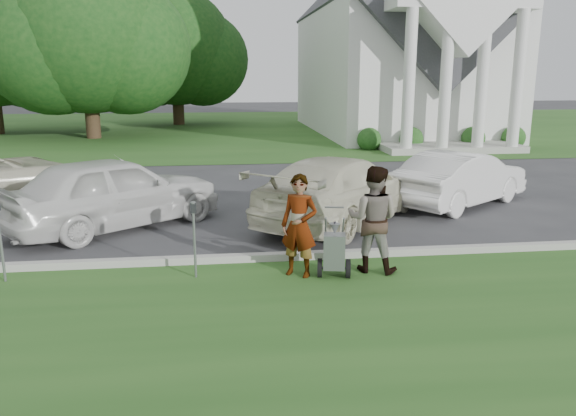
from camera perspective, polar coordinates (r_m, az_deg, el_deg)
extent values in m
plane|color=#333335|center=(10.00, 1.09, -6.32)|extent=(120.00, 120.00, 0.00)
cube|color=#244E1A|center=(7.29, 4.53, -14.22)|extent=(80.00, 7.00, 0.01)
cube|color=#244E1A|center=(36.50, -4.97, 8.12)|extent=(80.00, 30.00, 0.01)
cube|color=#9E9E93|center=(10.49, 0.67, -4.93)|extent=(80.00, 0.18, 0.15)
cube|color=white|center=(34.89, 10.48, 13.45)|extent=(9.00, 16.00, 7.00)
cube|color=#38383D|center=(35.07, 10.73, 19.18)|extent=(9.19, 17.00, 9.19)
cube|color=#9E9E93|center=(26.44, 16.12, 5.92)|extent=(6.20, 2.60, 0.30)
cylinder|color=white|center=(24.45, 12.19, 12.28)|extent=(0.50, 0.50, 6.00)
cylinder|color=white|center=(25.01, 15.73, 12.11)|extent=(0.50, 0.50, 6.00)
cylinder|color=white|center=(25.67, 19.10, 11.90)|extent=(0.50, 0.50, 6.00)
cylinder|color=white|center=(26.40, 22.29, 11.66)|extent=(0.50, 0.50, 6.00)
cube|color=white|center=(26.22, 17.22, 19.29)|extent=(6.20, 2.00, 0.60)
sphere|color=#1E4C19|center=(26.10, 8.25, 6.88)|extent=(1.10, 1.10, 1.10)
sphere|color=#1E4C19|center=(26.70, 12.42, 6.85)|extent=(1.10, 1.10, 1.10)
sphere|color=#1E4C19|center=(27.83, 18.30, 6.75)|extent=(1.10, 1.10, 1.10)
sphere|color=#1E4C19|center=(28.74, 21.93, 6.65)|extent=(1.10, 1.10, 1.10)
cylinder|color=#332316|center=(32.07, -19.31, 9.55)|extent=(0.76, 0.76, 3.20)
sphere|color=#133E13|center=(32.09, -19.87, 16.51)|extent=(8.40, 8.40, 8.40)
sphere|color=#133E13|center=(32.00, -16.21, 15.27)|extent=(6.89, 6.89, 6.89)
sphere|color=#133E13|center=(32.15, -22.92, 15.13)|extent=(7.22, 7.22, 7.22)
sphere|color=#133E13|center=(36.24, -24.96, 15.16)|extent=(7.54, 7.54, 7.54)
cylinder|color=#332316|center=(39.45, -11.10, 10.50)|extent=(0.76, 0.76, 3.00)
sphere|color=#133E13|center=(39.44, -11.35, 15.71)|extent=(7.60, 7.60, 7.60)
sphere|color=#133E13|center=(39.64, -8.72, 14.70)|extent=(6.23, 6.23, 6.23)
sphere|color=#133E13|center=(39.25, -13.62, 14.78)|extent=(6.54, 6.54, 6.54)
cylinder|color=black|center=(9.63, 3.24, -6.10)|extent=(0.14, 0.34, 0.33)
cylinder|color=black|center=(9.64, 6.13, -6.14)|extent=(0.14, 0.34, 0.33)
cylinder|color=#2D2D33|center=(9.63, 4.69, -6.12)|extent=(0.54, 0.14, 0.04)
cube|color=gray|center=(9.54, 4.72, -4.42)|extent=(0.41, 0.36, 0.60)
cone|color=gray|center=(9.42, 4.77, -2.10)|extent=(0.22, 0.22, 0.18)
cylinder|color=#2D2D33|center=(9.40, 4.78, -1.59)|extent=(0.04, 0.04, 0.07)
cylinder|color=gray|center=(9.96, 3.84, -1.99)|extent=(0.19, 0.80, 0.58)
cylinder|color=gray|center=(9.97, 5.61, -2.02)|extent=(0.19, 0.80, 0.58)
cylinder|color=gray|center=(10.28, 4.74, 0.07)|extent=(0.35, 0.10, 0.03)
imported|color=#999999|center=(9.46, 1.14, -1.90)|extent=(0.77, 0.69, 1.76)
imported|color=#999999|center=(9.80, 8.62, -1.21)|extent=(1.12, 1.02, 1.86)
cylinder|color=gray|center=(9.58, -9.46, -3.78)|extent=(0.04, 0.04, 1.15)
cube|color=#2D2D33|center=(9.41, -9.61, 0.02)|extent=(0.10, 0.07, 0.17)
cylinder|color=gray|center=(9.39, -9.63, 0.54)|extent=(0.09, 0.09, 0.03)
cylinder|color=gray|center=(10.39, -27.11, -3.52)|extent=(0.05, 0.05, 1.24)
imported|color=silver|center=(13.11, -17.25, 1.60)|extent=(5.02, 4.54, 1.65)
imported|color=beige|center=(13.09, 5.30, 1.89)|extent=(5.06, 5.46, 1.54)
imported|color=silver|center=(15.41, 17.18, 2.89)|extent=(4.43, 3.75, 1.43)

